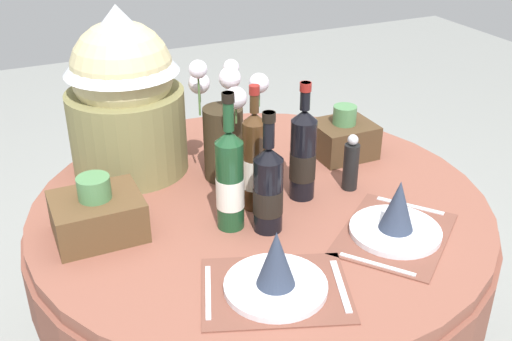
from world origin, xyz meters
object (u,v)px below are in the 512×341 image
(wine_bottle_left, at_px, (230,179))
(wine_bottle_rear, at_px, (303,154))
(place_setting_right, at_px, (397,219))
(flower_vase, at_px, (224,127))
(woven_basket_side_left, at_px, (98,214))
(wine_bottle_right, at_px, (268,188))
(wine_bottle_centre, at_px, (254,162))
(dining_table, at_px, (261,239))
(pepper_mill, at_px, (351,164))
(gift_tub_back_left, at_px, (124,87))
(place_setting_left, at_px, (276,274))
(woven_basket_side_right, at_px, (343,137))

(wine_bottle_left, xyz_separation_m, wine_bottle_rear, (0.25, 0.06, -0.01))
(place_setting_right, distance_m, flower_vase, 0.57)
(woven_basket_side_left, bearing_deg, wine_bottle_right, -20.96)
(wine_bottle_left, distance_m, wine_bottle_centre, 0.12)
(dining_table, distance_m, wine_bottle_right, 0.30)
(wine_bottle_centre, bearing_deg, woven_basket_side_left, 174.53)
(dining_table, bearing_deg, wine_bottle_left, -145.20)
(pepper_mill, xyz_separation_m, gift_tub_back_left, (-0.56, 0.40, 0.19))
(flower_vase, xyz_separation_m, wine_bottle_right, (-0.01, -0.32, -0.04))
(dining_table, height_order, wine_bottle_rear, wine_bottle_rear)
(dining_table, height_order, place_setting_left, place_setting_left)
(dining_table, height_order, place_setting_right, place_setting_right)
(pepper_mill, relative_size, woven_basket_side_right, 0.93)
(wine_bottle_left, relative_size, pepper_mill, 2.17)
(dining_table, distance_m, wine_bottle_rear, 0.30)
(wine_bottle_rear, height_order, woven_basket_side_left, wine_bottle_rear)
(dining_table, bearing_deg, place_setting_right, -51.66)
(gift_tub_back_left, distance_m, woven_basket_side_right, 0.72)
(flower_vase, bearing_deg, wine_bottle_centre, -87.49)
(pepper_mill, bearing_deg, place_setting_left, -140.52)
(place_setting_right, height_order, wine_bottle_centre, wine_bottle_centre)
(woven_basket_side_right, bearing_deg, wine_bottle_rear, -143.73)
(wine_bottle_left, xyz_separation_m, woven_basket_side_left, (-0.33, 0.10, -0.08))
(dining_table, relative_size, wine_bottle_rear, 3.83)
(place_setting_left, bearing_deg, woven_basket_side_left, 128.51)
(wine_bottle_left, height_order, wine_bottle_rear, wine_bottle_left)
(woven_basket_side_left, height_order, woven_basket_side_right, woven_basket_side_right)
(wine_bottle_centre, height_order, gift_tub_back_left, gift_tub_back_left)
(place_setting_left, distance_m, wine_bottle_right, 0.27)
(wine_bottle_left, relative_size, woven_basket_side_right, 2.02)
(dining_table, xyz_separation_m, wine_bottle_right, (-0.05, -0.14, 0.26))
(woven_basket_side_left, bearing_deg, wine_bottle_centre, -5.47)
(flower_vase, bearing_deg, pepper_mill, -35.26)
(place_setting_left, relative_size, pepper_mill, 2.33)
(dining_table, xyz_separation_m, wine_bottle_left, (-0.13, -0.09, 0.28))
(gift_tub_back_left, relative_size, woven_basket_side_right, 2.74)
(wine_bottle_rear, distance_m, woven_basket_side_left, 0.58)
(dining_table, bearing_deg, woven_basket_side_right, 22.80)
(flower_vase, xyz_separation_m, wine_bottle_centre, (0.01, -0.20, -0.02))
(woven_basket_side_right, bearing_deg, wine_bottle_centre, -155.56)
(woven_basket_side_right, bearing_deg, wine_bottle_left, -153.79)
(woven_basket_side_right, bearing_deg, wine_bottle_right, -144.20)
(dining_table, height_order, gift_tub_back_left, gift_tub_back_left)
(place_setting_right, distance_m, woven_basket_side_right, 0.48)
(dining_table, height_order, wine_bottle_right, wine_bottle_right)
(wine_bottle_right, distance_m, woven_basket_side_left, 0.45)
(place_setting_right, distance_m, gift_tub_back_left, 0.88)
(flower_vase, height_order, woven_basket_side_right, flower_vase)
(gift_tub_back_left, bearing_deg, wine_bottle_centre, -55.82)
(place_setting_left, xyz_separation_m, gift_tub_back_left, (-0.15, 0.74, 0.22))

